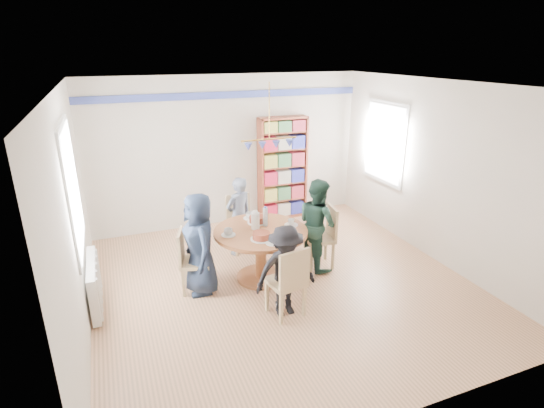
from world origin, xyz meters
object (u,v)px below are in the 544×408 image
radiator (94,284)px  chair_far (240,220)px  chair_left (190,258)px  person_right (318,224)px  chair_near (289,279)px  person_near (285,271)px  chair_right (324,234)px  person_left (200,244)px  dining_table (261,243)px  bookshelf (282,169)px  person_far (239,216)px

radiator → chair_far: 2.43m
chair_left → person_right: size_ratio=0.64×
chair_near → person_near: person_near is taller
chair_right → chair_far: (-0.99, 1.00, -0.01)m
radiator → chair_near: bearing=-25.6°
chair_right → chair_left: bearing=179.4°
chair_far → person_left: person_left is taller
radiator → person_right: 3.11m
dining_table → chair_left: size_ratio=1.49×
chair_far → bookshelf: (1.18, 1.06, 0.46)m
dining_table → person_far: 0.88m
chair_right → person_near: size_ratio=0.80×
chair_right → person_near: 1.41m
person_far → person_near: 1.79m
chair_far → person_near: (-0.05, -1.95, 0.08)m
person_near → chair_far: bearing=89.5°
dining_table → person_right: (0.91, 0.04, 0.13)m
chair_near → person_far: person_far is taller
dining_table → person_left: person_left is taller
dining_table → person_left: bearing=-179.2°
chair_left → radiator: bearing=-179.8°
dining_table → chair_near: size_ratio=1.40×
person_right → person_far: 1.26m
chair_right → chair_far: 1.41m
chair_near → person_right: size_ratio=0.68×
chair_left → person_left: 0.26m
person_right → person_far: size_ratio=1.08×
radiator → chair_far: size_ratio=1.10×
person_far → bookshelf: bookshelf is taller
person_far → chair_near: bearing=70.8°
chair_right → person_left: (-1.88, -0.05, 0.18)m
chair_left → chair_right: 2.01m
person_right → bookshelf: bookshelf is taller
chair_near → bookshelf: 3.35m
radiator → person_near: bearing=-24.0°
chair_near → person_near: bearing=101.0°
radiator → dining_table: (2.19, -0.05, 0.21)m
dining_table → chair_far: 1.04m
chair_left → chair_right: bearing=-0.6°
bookshelf → person_left: bearing=-134.5°
chair_right → chair_near: (-1.03, -1.03, -0.00)m
person_near → bookshelf: bookshelf is taller
person_right → person_near: 1.33m
chair_left → chair_near: bearing=-46.8°
chair_left → person_near: 1.38m
chair_left → person_right: person_right is taller
chair_left → chair_far: chair_far is taller
chair_far → person_left: (-0.89, -1.05, 0.19)m
dining_table → person_near: size_ratio=1.11×
person_left → person_far: size_ratio=1.09×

